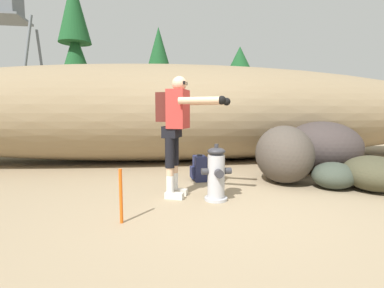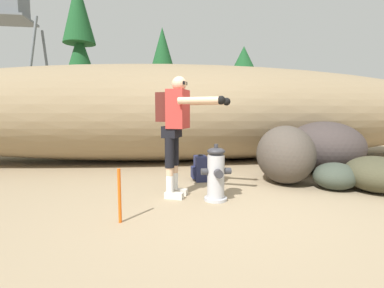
# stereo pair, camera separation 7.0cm
# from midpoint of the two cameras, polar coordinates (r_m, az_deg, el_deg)

# --- Properties ---
(ground_plane) EXTENTS (56.00, 56.00, 0.04)m
(ground_plane) POSITION_cam_midpoint_polar(r_m,az_deg,el_deg) (3.74, 5.10, -12.58)
(ground_plane) COLOR #998466
(dirt_embankment) EXTENTS (16.49, 3.20, 2.39)m
(dirt_embankment) POSITION_cam_midpoint_polar(r_m,az_deg,el_deg) (7.15, -1.67, 6.34)
(dirt_embankment) COLOR #897556
(dirt_embankment) RESTS_ON ground_plane
(fire_hydrant) EXTENTS (0.41, 0.36, 0.78)m
(fire_hydrant) POSITION_cam_midpoint_polar(r_m,az_deg,el_deg) (3.83, 4.49, -6.27)
(fire_hydrant) COLOR #B2B2B7
(fire_hydrant) RESTS_ON ground_plane
(utility_worker) EXTENTS (1.04, 0.75, 1.69)m
(utility_worker) POSITION_cam_midpoint_polar(r_m,az_deg,el_deg) (3.88, -3.54, 4.69)
(utility_worker) COLOR beige
(utility_worker) RESTS_ON ground_plane
(spare_backpack) EXTENTS (0.30, 0.31, 0.47)m
(spare_backpack) POSITION_cam_midpoint_polar(r_m,az_deg,el_deg) (4.94, 1.11, -5.06)
(spare_backpack) COLOR #23284C
(spare_backpack) RESTS_ON ground_plane
(boulder_large) EXTENTS (0.94, 1.01, 0.54)m
(boulder_large) POSITION_cam_midpoint_polar(r_m,az_deg,el_deg) (5.12, 32.85, -5.07)
(boulder_large) COLOR #413F2B
(boulder_large) RESTS_ON ground_plane
(boulder_mid) EXTENTS (1.81, 1.81, 1.03)m
(boulder_mid) POSITION_cam_midpoint_polar(r_m,az_deg,el_deg) (6.18, 24.73, -0.54)
(boulder_mid) COLOR #3C3331
(boulder_mid) RESTS_ON ground_plane
(boulder_small) EXTENTS (1.16, 1.36, 0.98)m
(boulder_small) POSITION_cam_midpoint_polar(r_m,az_deg,el_deg) (5.02, 17.95, -2.00)
(boulder_small) COLOR #463E36
(boulder_small) RESTS_ON ground_plane
(boulder_outlier) EXTENTS (0.84, 0.80, 0.42)m
(boulder_outlier) POSITION_cam_midpoint_polar(r_m,az_deg,el_deg) (4.95, 26.69, -5.78)
(boulder_outlier) COLOR #373F34
(boulder_outlier) RESTS_ON ground_plane
(pine_tree_far_left) EXTENTS (2.27, 2.27, 7.42)m
(pine_tree_far_left) POSITION_cam_midpoint_polar(r_m,az_deg,el_deg) (14.68, -22.90, 16.59)
(pine_tree_far_left) COLOR #47331E
(pine_tree_far_left) RESTS_ON ground_plane
(pine_tree_left) EXTENTS (1.99, 1.99, 5.69)m
(pine_tree_left) POSITION_cam_midpoint_polar(r_m,az_deg,el_deg) (15.31, -6.92, 13.23)
(pine_tree_left) COLOR #47331E
(pine_tree_left) RESTS_ON ground_plane
(pine_tree_center) EXTENTS (2.80, 2.80, 4.90)m
(pine_tree_center) POSITION_cam_midpoint_polar(r_m,az_deg,el_deg) (16.25, 9.56, 11.76)
(pine_tree_center) COLOR #47331E
(pine_tree_center) RESTS_ON ground_plane
(watchtower) EXTENTS (3.80, 3.80, 9.41)m
(watchtower) POSITION_cam_midpoint_polar(r_m,az_deg,el_deg) (20.31, -34.27, 22.34)
(watchtower) COLOR slate
(watchtower) RESTS_ON ground_plane
(survey_stake) EXTENTS (0.04, 0.04, 0.60)m
(survey_stake) POSITION_cam_midpoint_polar(r_m,az_deg,el_deg) (3.16, -15.00, -10.30)
(survey_stake) COLOR #E55914
(survey_stake) RESTS_ON ground_plane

